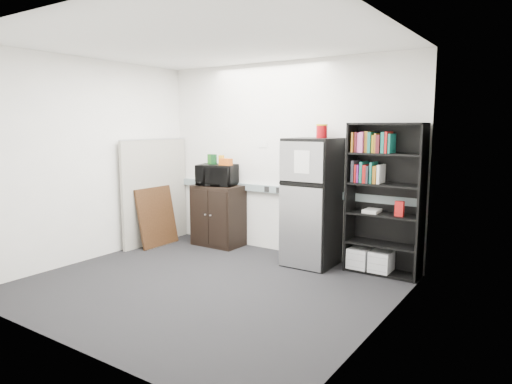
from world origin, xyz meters
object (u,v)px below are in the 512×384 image
bookshelf (383,196)px  cabinet (218,215)px  refrigerator (312,202)px  cubicle_partition (155,191)px  microwave (217,175)px

bookshelf → cabinet: bearing=-178.5°
cabinet → refrigerator: (1.62, -0.08, 0.37)m
cubicle_partition → microwave: cubicle_partition is taller
cubicle_partition → microwave: (0.90, 0.40, 0.27)m
microwave → refrigerator: refrigerator is taller
cabinet → microwave: 0.62m
bookshelf → cabinet: 2.56m
cubicle_partition → microwave: size_ratio=2.86×
bookshelf → microwave: 2.51m
bookshelf → cubicle_partition: size_ratio=1.14×
bookshelf → cabinet: bookshelf is taller
cubicle_partition → microwave: bearing=24.3°
bookshelf → refrigerator: size_ratio=1.12×
refrigerator → bookshelf: bearing=8.3°
cabinet → refrigerator: bearing=-2.8°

